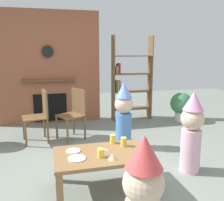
# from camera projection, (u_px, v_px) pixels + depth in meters

# --- Properties ---
(ground_plane) EXTENTS (12.00, 12.00, 0.00)m
(ground_plane) POSITION_uv_depth(u_px,v_px,m) (108.00, 173.00, 3.22)
(ground_plane) COLOR gray
(brick_fireplace_feature) EXTENTS (2.20, 0.28, 2.40)m
(brick_fireplace_feature) POSITION_uv_depth(u_px,v_px,m) (48.00, 68.00, 5.28)
(brick_fireplace_feature) COLOR #935138
(brick_fireplace_feature) RESTS_ON ground_plane
(bookshelf) EXTENTS (0.90, 0.28, 1.90)m
(bookshelf) POSITION_uv_depth(u_px,v_px,m) (129.00, 81.00, 5.57)
(bookshelf) COLOR brown
(bookshelf) RESTS_ON ground_plane
(coffee_table) EXTENTS (1.05, 0.66, 0.44)m
(coffee_table) POSITION_uv_depth(u_px,v_px,m) (101.00, 159.00, 2.78)
(coffee_table) COLOR olive
(coffee_table) RESTS_ON ground_plane
(paper_cup_near_left) EXTENTS (0.07, 0.07, 0.11)m
(paper_cup_near_left) POSITION_uv_depth(u_px,v_px,m) (113.00, 139.00, 3.06)
(paper_cup_near_left) COLOR #F2CC4C
(paper_cup_near_left) RESTS_ON coffee_table
(paper_cup_near_right) EXTENTS (0.07, 0.07, 0.11)m
(paper_cup_near_right) POSITION_uv_depth(u_px,v_px,m) (124.00, 142.00, 2.97)
(paper_cup_near_right) COLOR #F2CC4C
(paper_cup_near_right) RESTS_ON coffee_table
(paper_cup_center) EXTENTS (0.07, 0.07, 0.09)m
(paper_cup_center) POSITION_uv_depth(u_px,v_px,m) (101.00, 153.00, 2.66)
(paper_cup_center) COLOR #F2CC4C
(paper_cup_center) RESTS_ON coffee_table
(paper_plate_front) EXTENTS (0.16, 0.16, 0.01)m
(paper_plate_front) POSITION_uv_depth(u_px,v_px,m) (73.00, 151.00, 2.82)
(paper_plate_front) COLOR white
(paper_plate_front) RESTS_ON coffee_table
(paper_plate_rear) EXTENTS (0.19, 0.19, 0.01)m
(paper_plate_rear) POSITION_uv_depth(u_px,v_px,m) (77.00, 158.00, 2.62)
(paper_plate_rear) COLOR white
(paper_plate_rear) RESTS_ON coffee_table
(birthday_cake_slice) EXTENTS (0.10, 0.10, 0.06)m
(birthday_cake_slice) POSITION_uv_depth(u_px,v_px,m) (113.00, 157.00, 2.60)
(birthday_cake_slice) COLOR #EAC68C
(birthday_cake_slice) RESTS_ON coffee_table
(table_fork) EXTENTS (0.10, 0.13, 0.01)m
(table_fork) POSITION_uv_depth(u_px,v_px,m) (104.00, 149.00, 2.88)
(table_fork) COLOR silver
(table_fork) RESTS_ON coffee_table
(child_in_pink) EXTENTS (0.30, 0.30, 1.07)m
(child_in_pink) POSITION_uv_depth(u_px,v_px,m) (192.00, 130.00, 3.16)
(child_in_pink) COLOR #EAB2C6
(child_in_pink) RESTS_ON ground_plane
(child_by_the_chairs) EXTENTS (0.30, 0.30, 1.07)m
(child_by_the_chairs) POSITION_uv_depth(u_px,v_px,m) (124.00, 114.00, 3.97)
(child_by_the_chairs) COLOR #4C7FC6
(child_by_the_chairs) RESTS_ON ground_plane
(dining_chair_left) EXTENTS (0.47, 0.47, 0.90)m
(dining_chair_left) POSITION_uv_depth(u_px,v_px,m) (40.00, 113.00, 4.26)
(dining_chair_left) COLOR brown
(dining_chair_left) RESTS_ON ground_plane
(dining_chair_middle) EXTENTS (0.54, 0.54, 0.90)m
(dining_chair_middle) POSITION_uv_depth(u_px,v_px,m) (75.00, 111.00, 4.40)
(dining_chair_middle) COLOR brown
(dining_chair_middle) RESTS_ON ground_plane
(potted_plant_tall) EXTENTS (0.48, 0.48, 0.65)m
(potted_plant_tall) POSITION_uv_depth(u_px,v_px,m) (181.00, 105.00, 5.49)
(potted_plant_tall) COLOR beige
(potted_plant_tall) RESTS_ON ground_plane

